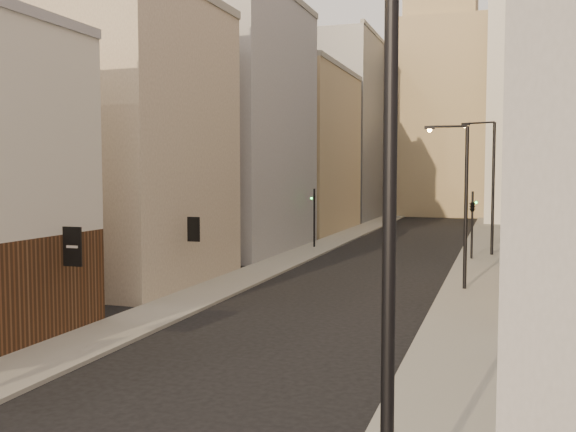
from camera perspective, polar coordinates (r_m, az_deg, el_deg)
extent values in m
cube|color=gray|center=(63.19, 5.12, -1.81)|extent=(3.00, 140.00, 0.15)
cube|color=gray|center=(61.52, 16.99, -2.12)|extent=(3.00, 140.00, 0.15)
cube|color=black|center=(25.48, -18.62, -2.59)|extent=(0.80, 0.08, 1.50)
cube|color=black|center=(33.97, -8.39, -1.17)|extent=(0.70, 0.08, 1.30)
cube|color=gray|center=(37.92, -13.47, 6.25)|extent=(8.00, 12.00, 16.00)
cube|color=gray|center=(52.29, -4.10, 7.89)|extent=(8.00, 16.00, 20.00)
cube|color=tan|center=(69.16, 1.67, 5.69)|extent=(8.00, 18.00, 17.00)
cube|color=gray|center=(88.64, 5.45, 7.56)|extent=(8.00, 20.00, 24.00)
cube|color=gray|center=(56.70, 22.77, 10.33)|extent=(8.00, 20.00, 26.00)
cube|color=tan|center=(98.88, 13.34, 8.26)|extent=(14.00, 14.00, 28.00)
cube|color=tan|center=(101.60, 13.50, 17.87)|extent=(10.00, 10.00, 6.00)
cube|color=silver|center=(84.86, 20.05, 10.90)|extent=(8.00, 8.00, 34.00)
cylinder|color=black|center=(10.41, 8.97, -3.80)|extent=(0.22, 0.22, 10.05)
cylinder|color=black|center=(35.40, 15.53, 0.56)|extent=(0.20, 0.20, 8.81)
cylinder|color=black|center=(35.34, 14.07, 7.73)|extent=(1.95, 0.41, 0.12)
cube|color=black|center=(35.29, 12.47, 7.68)|extent=(0.56, 0.29, 0.18)
sphere|color=gold|center=(35.28, 12.47, 7.48)|extent=(0.23, 0.23, 0.23)
cylinder|color=black|center=(50.55, 17.77, 2.23)|extent=(0.22, 0.22, 10.10)
cylinder|color=black|center=(51.06, 16.69, 7.94)|extent=(2.16, 0.87, 0.13)
cube|color=black|center=(51.47, 15.52, 7.87)|extent=(0.66, 0.44, 0.20)
sphere|color=gold|center=(51.46, 15.51, 7.71)|extent=(0.27, 0.27, 0.27)
cylinder|color=black|center=(53.36, 2.35, -0.24)|extent=(0.16, 0.16, 5.00)
imported|color=black|center=(53.27, 2.36, 1.58)|extent=(0.54, 0.54, 1.24)
sphere|color=#19E533|center=(53.34, 2.10, 1.58)|extent=(0.16, 0.16, 0.16)
cylinder|color=black|center=(48.03, 16.04, -0.86)|extent=(0.16, 0.16, 5.00)
imported|color=black|center=(47.93, 16.08, 1.16)|extent=(0.59, 0.59, 1.38)
sphere|color=#19E533|center=(47.92, 16.38, 1.16)|extent=(0.16, 0.16, 0.16)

